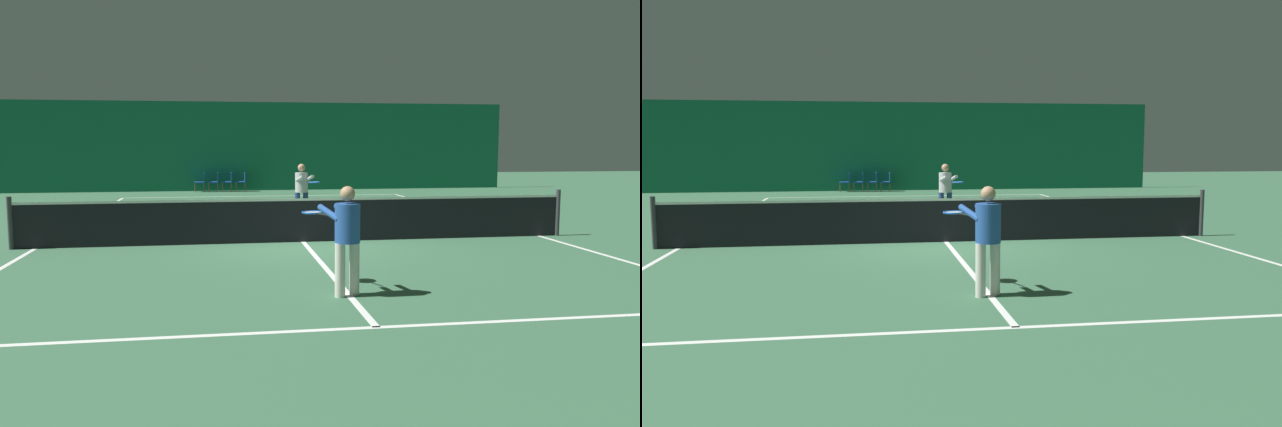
# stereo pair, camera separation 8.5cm
# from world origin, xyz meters

# --- Properties ---
(ground_plane) EXTENTS (60.00, 60.00, 0.00)m
(ground_plane) POSITION_xyz_m (0.00, 0.00, 0.00)
(ground_plane) COLOR #386647
(backdrop_curtain) EXTENTS (23.00, 0.12, 3.96)m
(backdrop_curtain) POSITION_xyz_m (0.00, 15.11, 1.98)
(backdrop_curtain) COLOR #146042
(backdrop_curtain) RESTS_ON ground
(court_line_baseline_far) EXTENTS (11.00, 0.10, 0.00)m
(court_line_baseline_far) POSITION_xyz_m (0.00, 11.90, 0.00)
(court_line_baseline_far) COLOR white
(court_line_baseline_far) RESTS_ON ground
(court_line_service_far) EXTENTS (8.25, 0.10, 0.00)m
(court_line_service_far) POSITION_xyz_m (0.00, 6.40, 0.00)
(court_line_service_far) COLOR white
(court_line_service_far) RESTS_ON ground
(court_line_service_near) EXTENTS (8.25, 0.10, 0.00)m
(court_line_service_near) POSITION_xyz_m (0.00, -6.40, 0.00)
(court_line_service_near) COLOR white
(court_line_service_near) RESTS_ON ground
(court_line_sideline_left) EXTENTS (0.10, 23.80, 0.00)m
(court_line_sideline_left) POSITION_xyz_m (-5.50, 0.00, 0.00)
(court_line_sideline_left) COLOR white
(court_line_sideline_left) RESTS_ON ground
(court_line_sideline_right) EXTENTS (0.10, 23.80, 0.00)m
(court_line_sideline_right) POSITION_xyz_m (5.50, 0.00, 0.00)
(court_line_sideline_right) COLOR white
(court_line_sideline_right) RESTS_ON ground
(court_line_centre) EXTENTS (0.10, 12.80, 0.00)m
(court_line_centre) POSITION_xyz_m (0.00, 0.00, 0.00)
(court_line_centre) COLOR white
(court_line_centre) RESTS_ON ground
(tennis_net) EXTENTS (12.00, 0.10, 1.07)m
(tennis_net) POSITION_xyz_m (0.00, 0.00, 0.51)
(tennis_net) COLOR black
(tennis_net) RESTS_ON ground
(player_near) EXTENTS (0.81, 1.33, 1.55)m
(player_near) POSITION_xyz_m (-0.05, -4.81, 0.90)
(player_near) COLOR beige
(player_near) RESTS_ON ground
(player_far) EXTENTS (0.63, 1.35, 1.56)m
(player_far) POSITION_xyz_m (0.51, 3.98, 0.91)
(player_far) COLOR navy
(player_far) RESTS_ON ground
(courtside_chair_0) EXTENTS (0.44, 0.44, 0.84)m
(courtside_chair_0) POSITION_xyz_m (-2.56, 14.56, 0.49)
(courtside_chair_0) COLOR brown
(courtside_chair_0) RESTS_ON ground
(courtside_chair_1) EXTENTS (0.44, 0.44, 0.84)m
(courtside_chair_1) POSITION_xyz_m (-1.96, 14.56, 0.49)
(courtside_chair_1) COLOR brown
(courtside_chair_1) RESTS_ON ground
(courtside_chair_2) EXTENTS (0.44, 0.44, 0.84)m
(courtside_chair_2) POSITION_xyz_m (-1.36, 14.56, 0.49)
(courtside_chair_2) COLOR brown
(courtside_chair_2) RESTS_ON ground
(courtside_chair_3) EXTENTS (0.44, 0.44, 0.84)m
(courtside_chair_3) POSITION_xyz_m (-0.77, 14.56, 0.49)
(courtside_chair_3) COLOR brown
(courtside_chair_3) RESTS_ON ground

